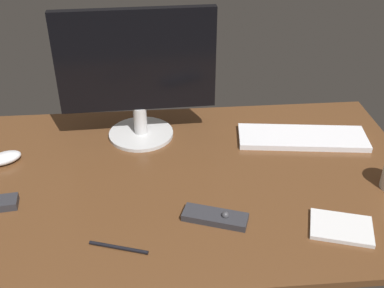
% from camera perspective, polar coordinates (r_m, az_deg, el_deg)
% --- Properties ---
extents(desk, '(1.40, 0.84, 0.02)m').
position_cam_1_polar(desk, '(1.39, -1.46, -4.38)').
color(desk, brown).
rests_on(desk, ground).
extents(monitor, '(0.49, 0.21, 0.42)m').
position_cam_1_polar(monitor, '(1.48, -6.62, 8.65)').
color(monitor, silver).
rests_on(monitor, desk).
extents(keyboard, '(0.43, 0.19, 0.02)m').
position_cam_1_polar(keyboard, '(1.59, 13.10, 0.76)').
color(keyboard, white).
rests_on(keyboard, desk).
extents(computer_mouse, '(0.11, 0.10, 0.03)m').
position_cam_1_polar(computer_mouse, '(1.54, -21.57, -1.59)').
color(computer_mouse, silver).
rests_on(computer_mouse, desk).
extents(media_remote, '(0.18, 0.11, 0.03)m').
position_cam_1_polar(media_remote, '(1.23, 2.83, -8.74)').
color(media_remote, '#2D2D33').
rests_on(media_remote, desk).
extents(notepad, '(0.18, 0.15, 0.01)m').
position_cam_1_polar(notepad, '(1.27, 17.48, -9.54)').
color(notepad, silver).
rests_on(notepad, desk).
extents(pen, '(0.14, 0.06, 0.01)m').
position_cam_1_polar(pen, '(1.17, -8.80, -12.17)').
color(pen, black).
rests_on(pen, desk).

